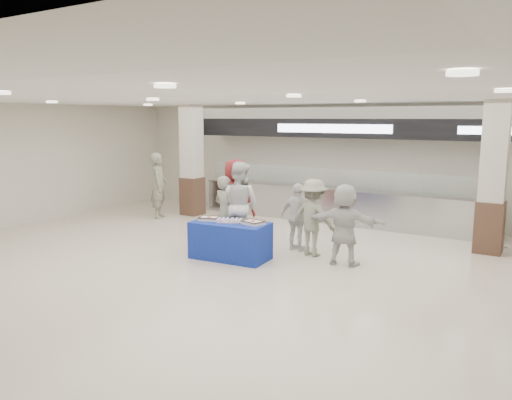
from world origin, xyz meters
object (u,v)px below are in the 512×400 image
Objects in this scene: soldier_a at (225,212)px; civilian_white at (345,225)px; display_table at (230,241)px; civilian_maroon at (235,200)px; soldier_b at (313,218)px; chef_tall at (239,205)px; soldier_bg at (159,186)px; cupcake_tray at (229,220)px; chef_short at (298,217)px; sheet_cake_left at (209,218)px; sheet_cake_right at (253,222)px.

civilian_white is (2.69, 0.18, 0.00)m from soldier_a.
display_table is 0.82× the size of civilian_maroon.
civilian_maroon is 2.09m from soldier_b.
soldier_b is at bearing -173.29° from chef_tall.
display_table is 4.76m from soldier_bg.
soldier_bg is (-6.20, 1.56, 0.13)m from civilian_white.
cupcake_tray is 4.70m from soldier_bg.
chef_tall is (0.42, -0.48, 0.00)m from civilian_maroon.
chef_short is (1.20, 0.45, -0.22)m from chef_tall.
display_table is 1.77m from soldier_b.
chef_tall reaches higher than chef_short.
soldier_a and civilian_white have the same top height.
sheet_cake_left is at bearing 100.60° from civilian_maroon.
soldier_bg reaches higher than display_table.
display_table is 1.07m from chef_tall.
soldier_b is (1.89, 0.47, 0.00)m from soldier_a.
soldier_bg is at bearing -24.81° from chef_tall.
sheet_cake_left is at bearing 107.81° from soldier_a.
civilian_maroon is at bearing -15.13° from civilian_white.
civilian_maroon is 1.19× the size of soldier_b.
chef_tall is 1.68m from soldier_b.
sheet_cake_left is at bearing -172.48° from sheet_cake_right.
civilian_maroon is 1.19× the size of soldier_a.
sheet_cake_right is 5.12m from soldier_bg.
chef_tall reaches higher than civilian_white.
soldier_a is at bearing 22.19° from soldier_b.
chef_tall reaches higher than sheet_cake_left.
sheet_cake_right is 1.31m from soldier_b.
display_table is 3.37× the size of sheet_cake_right.
soldier_b reaches higher than soldier_a.
display_table is 0.82× the size of chef_tall.
soldier_bg is (-4.95, 1.09, 0.20)m from chef_short.
display_table is 0.41m from cupcake_tray.
chef_tall is 1.19× the size of soldier_b.
soldier_a is at bearing 152.69° from sheet_cake_right.
cupcake_tray is at bearing 15.18° from civilian_white.
sheet_cake_left is at bearing -156.13° from soldier_bg.
soldier_bg reaches higher than sheet_cake_right.
soldier_bg is at bearing 144.81° from display_table.
soldier_a is (-0.58, 0.64, 0.42)m from display_table.
civilian_white is (2.61, 0.86, 0.00)m from sheet_cake_left.
chef_tall is at bearing 106.83° from display_table.
display_table is 0.65m from sheet_cake_right.
soldier_bg reaches higher than civilian_white.
display_table is 2.84× the size of cupcake_tray.
soldier_b is 0.86× the size of soldier_bg.
soldier_a is 1.09× the size of chef_short.
soldier_bg is (-4.06, 2.36, 0.14)m from cupcake_tray.
sheet_cake_right is 1.20m from soldier_a.
sheet_cake_right is 0.52m from cupcake_tray.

